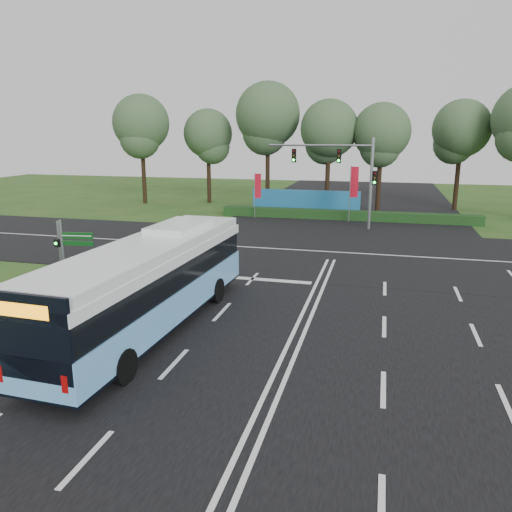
% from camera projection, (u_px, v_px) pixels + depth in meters
% --- Properties ---
extents(ground, '(120.00, 120.00, 0.00)m').
position_uv_depth(ground, '(300.00, 320.00, 20.10)').
color(ground, '#234D19').
rests_on(ground, ground).
extents(road_main, '(20.00, 120.00, 0.04)m').
position_uv_depth(road_main, '(300.00, 319.00, 20.10)').
color(road_main, black).
rests_on(road_main, ground).
extents(road_cross, '(120.00, 14.00, 0.05)m').
position_uv_depth(road_cross, '(331.00, 252.00, 31.38)').
color(road_cross, black).
rests_on(road_cross, ground).
extents(kerb_strip, '(0.25, 18.00, 0.12)m').
position_uv_depth(kerb_strip, '(35.00, 322.00, 19.70)').
color(kerb_strip, gray).
rests_on(kerb_strip, ground).
extents(city_bus, '(3.20, 12.93, 3.68)m').
position_uv_depth(city_bus, '(150.00, 283.00, 18.67)').
color(city_bus, '#65ABEA').
rests_on(city_bus, ground).
extents(pedestrian_signal, '(0.30, 0.41, 3.27)m').
position_uv_depth(pedestrian_signal, '(60.00, 252.00, 23.92)').
color(pedestrian_signal, gray).
rests_on(pedestrian_signal, ground).
extents(street_sign, '(1.46, 0.27, 3.75)m').
position_uv_depth(street_sign, '(70.00, 252.00, 21.33)').
color(street_sign, gray).
rests_on(street_sign, ground).
extents(banner_flag_left, '(0.55, 0.26, 3.97)m').
position_uv_depth(banner_flag_left, '(257.00, 188.00, 43.58)').
color(banner_flag_left, gray).
rests_on(banner_flag_left, ground).
extents(banner_flag_mid, '(0.68, 0.24, 4.73)m').
position_uv_depth(banner_flag_mid, '(353.00, 186.00, 41.34)').
color(banner_flag_mid, gray).
rests_on(banner_flag_mid, ground).
extents(traffic_light_gantry, '(8.41, 0.28, 7.00)m').
position_uv_depth(traffic_light_gantry, '(348.00, 169.00, 38.21)').
color(traffic_light_gantry, gray).
rests_on(traffic_light_gantry, ground).
extents(hedge, '(22.00, 1.20, 0.80)m').
position_uv_depth(hedge, '(347.00, 215.00, 43.05)').
color(hedge, black).
rests_on(hedge, ground).
extents(blue_hoarding, '(10.00, 0.30, 2.20)m').
position_uv_depth(blue_hoarding, '(305.00, 202.00, 46.19)').
color(blue_hoarding, '#1C669B').
rests_on(blue_hoarding, ground).
extents(eucalyptus_row, '(42.19, 8.95, 12.26)m').
position_uv_depth(eucalyptus_row, '(323.00, 124.00, 47.59)').
color(eucalyptus_row, black).
rests_on(eucalyptus_row, ground).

